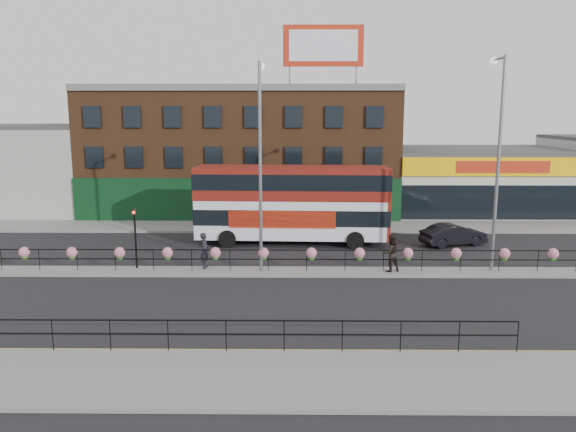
{
  "coord_description": "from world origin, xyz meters",
  "views": [
    {
      "loc": [
        0.32,
        -28.3,
        8.21
      ],
      "look_at": [
        0.0,
        3.0,
        2.5
      ],
      "focal_mm": 35.0,
      "sensor_mm": 36.0,
      "label": 1
    }
  ],
  "objects_px": {
    "lamp_column_west": "(260,149)",
    "lamp_column_east": "(497,145)",
    "double_decker_bus": "(293,197)",
    "pedestrian_b": "(391,253)",
    "car": "(453,235)",
    "pedestrian_a": "(205,250)"
  },
  "relations": [
    {
      "from": "double_decker_bus",
      "to": "pedestrian_b",
      "type": "height_order",
      "value": "double_decker_bus"
    },
    {
      "from": "pedestrian_b",
      "to": "lamp_column_east",
      "type": "distance_m",
      "value": 7.66
    },
    {
      "from": "car",
      "to": "lamp_column_east",
      "type": "relative_size",
      "value": 0.41
    },
    {
      "from": "double_decker_bus",
      "to": "lamp_column_west",
      "type": "relative_size",
      "value": 1.16
    },
    {
      "from": "double_decker_bus",
      "to": "lamp_column_west",
      "type": "xyz_separation_m",
      "value": [
        -1.62,
        -6.78,
        3.42
      ]
    },
    {
      "from": "pedestrian_a",
      "to": "lamp_column_east",
      "type": "relative_size",
      "value": 0.17
    },
    {
      "from": "pedestrian_a",
      "to": "double_decker_bus",
      "type": "bearing_deg",
      "value": -35.82
    },
    {
      "from": "car",
      "to": "double_decker_bus",
      "type": "bearing_deg",
      "value": 68.64
    },
    {
      "from": "pedestrian_a",
      "to": "lamp_column_east",
      "type": "distance_m",
      "value": 16.02
    },
    {
      "from": "double_decker_bus",
      "to": "car",
      "type": "bearing_deg",
      "value": -2.84
    },
    {
      "from": "double_decker_bus",
      "to": "lamp_column_east",
      "type": "distance_m",
      "value": 12.79
    },
    {
      "from": "double_decker_bus",
      "to": "lamp_column_east",
      "type": "height_order",
      "value": "lamp_column_east"
    },
    {
      "from": "car",
      "to": "pedestrian_b",
      "type": "xyz_separation_m",
      "value": [
        -5.08,
        -6.51,
        0.44
      ]
    },
    {
      "from": "car",
      "to": "pedestrian_a",
      "type": "bearing_deg",
      "value": 93.4
    },
    {
      "from": "lamp_column_east",
      "to": "car",
      "type": "bearing_deg",
      "value": 92.17
    },
    {
      "from": "lamp_column_west",
      "to": "lamp_column_east",
      "type": "bearing_deg",
      "value": 1.19
    },
    {
      "from": "pedestrian_b",
      "to": "lamp_column_west",
      "type": "bearing_deg",
      "value": -21.21
    },
    {
      "from": "lamp_column_east",
      "to": "double_decker_bus",
      "type": "bearing_deg",
      "value": 147.89
    },
    {
      "from": "double_decker_bus",
      "to": "car",
      "type": "xyz_separation_m",
      "value": [
        10.17,
        -0.5,
        -2.35
      ]
    },
    {
      "from": "lamp_column_west",
      "to": "lamp_column_east",
      "type": "distance_m",
      "value": 12.02
    },
    {
      "from": "pedestrian_a",
      "to": "pedestrian_b",
      "type": "bearing_deg",
      "value": -93.43
    },
    {
      "from": "double_decker_bus",
      "to": "car",
      "type": "distance_m",
      "value": 10.45
    }
  ]
}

